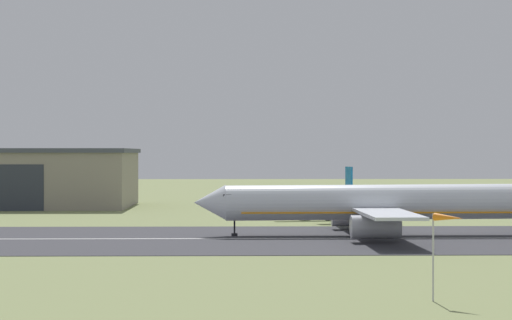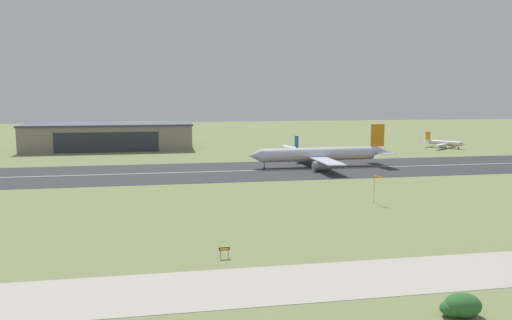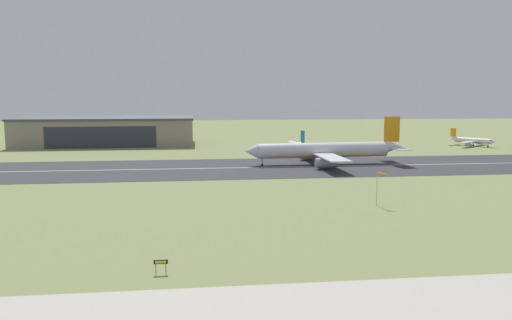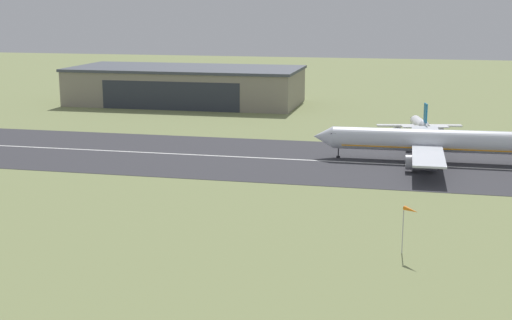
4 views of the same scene
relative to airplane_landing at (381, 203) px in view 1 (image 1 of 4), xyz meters
name	(u,v)px [view 1 (image 1 of 4)]	position (x,y,z in m)	size (l,w,h in m)	color
runway_strip	(184,239)	(-26.80, -4.45, -4.43)	(500.16, 43.56, 0.06)	#333338
runway_centreline	(184,239)	(-26.80, -4.45, -4.40)	(450.14, 0.70, 0.01)	silver
airplane_landing	(381,203)	(0.00, 0.00, 0.00)	(51.95, 45.39, 15.20)	silver
airplane_parked_west	(338,203)	(-2.64, 31.78, -1.61)	(21.77, 17.24, 9.15)	white
windsock_pole	(447,223)	(-4.09, -61.06, 1.61)	(2.18, 2.25, 6.77)	#B7B7BC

